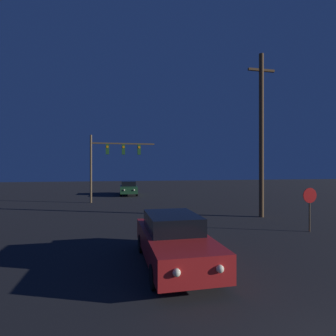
% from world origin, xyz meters
% --- Properties ---
extents(car_near, '(1.87, 4.79, 1.52)m').
position_xyz_m(car_near, '(-1.45, 6.11, 0.77)').
color(car_near, '#B21E1E').
rests_on(car_near, ground_plane).
extents(car_far, '(1.97, 4.83, 1.52)m').
position_xyz_m(car_far, '(-1.58, 27.68, 0.77)').
color(car_far, '#1E4728').
rests_on(car_far, ground_plane).
extents(traffic_signal_mast, '(5.58, 0.30, 5.83)m').
position_xyz_m(traffic_signal_mast, '(-3.45, 21.57, 4.04)').
color(traffic_signal_mast, brown).
rests_on(traffic_signal_mast, ground_plane).
extents(stop_sign, '(0.71, 0.07, 2.05)m').
position_xyz_m(stop_sign, '(5.71, 8.84, 1.43)').
color(stop_sign, brown).
rests_on(stop_sign, ground_plane).
extents(utility_pole, '(1.73, 0.28, 9.93)m').
position_xyz_m(utility_pole, '(5.56, 12.66, 5.13)').
color(utility_pole, brown).
rests_on(utility_pole, ground_plane).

